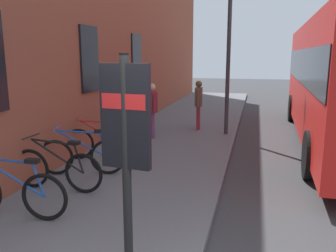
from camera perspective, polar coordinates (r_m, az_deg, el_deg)
The scene contains 11 objects.
ground at distance 8.87m, azimuth 16.64°, elevation -5.34°, with size 60.00×60.00×0.00m, color #38383A.
sidewalk_pavement at distance 11.02m, azimuth 1.84°, elevation -1.28°, with size 24.00×3.50×0.12m, color slate.
station_facade at distance 12.41m, azimuth -6.83°, elevation 19.69°, with size 22.00×0.65×8.57m.
bicycle_far_end at distance 5.71m, azimuth -24.12°, elevation -9.94°, with size 0.48×1.77×0.97m.
bicycle_mid_rack at distance 6.54m, azimuth -17.66°, elevation -6.75°, with size 0.48×1.77×0.97m.
bicycle_nearest_sign at distance 7.25m, azimuth -13.85°, elevation -4.75°, with size 0.63×1.72×0.97m.
bicycle_beside_lamp at distance 8.25m, azimuth -10.79°, elevation -2.65°, with size 0.68×1.70×0.97m.
transit_info_sign at distance 3.67m, azimuth -6.92°, elevation -0.84°, with size 0.14×0.56×2.40m.
pedestrian_by_facade at distance 10.07m, azimuth -2.64°, elevation 3.45°, with size 0.54×0.42×1.59m.
pedestrian_crossing_street at distance 11.26m, azimuth 5.02°, elevation 4.27°, with size 0.60×0.27×1.58m.
street_lamp at distance 10.66m, azimuth 9.99°, elevation 15.30°, with size 0.28×0.28×5.26m.
Camera 1 is at (-2.50, -0.54, 2.50)m, focal length 37.29 mm.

